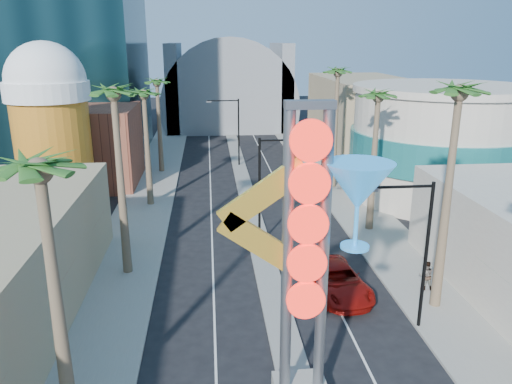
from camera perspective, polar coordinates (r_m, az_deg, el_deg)
name	(u,v)px	position (r m, az deg, el deg)	size (l,w,h in m)	color
sidewalk_west	(151,189)	(51.57, -11.90, 0.35)	(5.00, 100.00, 0.15)	gray
sidewalk_east	(335,184)	(52.85, 9.01, 0.92)	(5.00, 100.00, 0.15)	gray
median	(243,179)	(54.22, -1.55, 1.54)	(1.60, 84.00, 0.15)	gray
brick_filler_west	(88,146)	(54.63, -18.64, 5.00)	(10.00, 10.00, 8.00)	brown
filler_east	(362,118)	(65.82, 11.97, 8.32)	(10.00, 20.00, 10.00)	tan
beer_mug	(51,121)	(46.63, -22.41, 7.49)	(7.00, 7.00, 14.50)	#BB7518
turquoise_building	(440,143)	(49.97, 20.24, 5.25)	(16.60, 16.60, 10.60)	#BCAE9F
canopy	(229,102)	(86.81, -3.16, 10.23)	(22.00, 16.00, 22.00)	slate
neon_sign	(327,240)	(19.07, 8.15, -5.50)	(6.53, 2.60, 12.55)	gray
streetlight_0	(267,181)	(35.71, 1.28, 1.31)	(3.79, 0.25, 8.00)	black
streetlight_1	(234,126)	(59.00, -2.53, 7.58)	(3.79, 0.25, 8.00)	black
streetlight_2	(418,243)	(26.25, 18.04, -5.59)	(3.45, 0.25, 8.00)	black
palm_0	(41,188)	(17.65, -23.33, 0.42)	(2.40, 2.40, 11.70)	brown
palm_1	(114,106)	(30.85, -15.88, 9.45)	(2.40, 2.40, 12.70)	brown
palm_2	(144,101)	(44.76, -12.67, 10.12)	(2.40, 2.40, 11.20)	brown
palm_3	(157,88)	(56.62, -11.23, 11.58)	(2.40, 2.40, 11.20)	brown
palm_5	(458,108)	(27.38, 22.07, 8.91)	(2.40, 2.40, 13.20)	brown
palm_6	(378,105)	(38.52, 13.74, 9.66)	(2.40, 2.40, 11.70)	brown
palm_7	(338,80)	(49.87, 9.31, 12.53)	(2.40, 2.40, 12.70)	brown
red_pickup	(337,280)	(30.47, 9.26, -9.92)	(2.85, 6.18, 1.72)	maroon
pedestrian_b	(426,275)	(31.89, 18.85, -9.00)	(0.88, 0.68, 1.80)	gray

